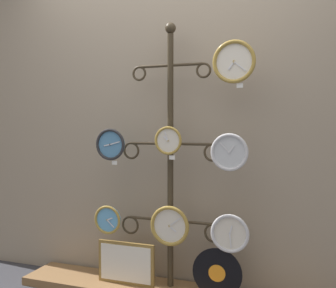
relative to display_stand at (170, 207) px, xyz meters
name	(u,v)px	position (x,y,z in m)	size (l,w,h in m)	color
shop_wall	(178,98)	(0.00, 0.16, 0.78)	(4.40, 0.04, 2.80)	gray
display_stand	(170,207)	(0.00, 0.00, 0.00)	(0.76, 0.43, 1.91)	#382D1E
clock_top_right	(234,62)	(0.46, -0.09, 0.98)	(0.28, 0.04, 0.28)	silver
clock_middle_left	(111,144)	(-0.42, -0.10, 0.44)	(0.23, 0.04, 0.23)	#4C84B2
clock_middle_center	(168,141)	(0.02, -0.09, 0.47)	(0.19, 0.04, 0.19)	silver
clock_middle_right	(230,152)	(0.43, -0.08, 0.40)	(0.25, 0.04, 0.25)	silver
clock_bottom_left	(108,220)	(-0.44, -0.10, -0.10)	(0.21, 0.04, 0.21)	#60A8DB
clock_bottom_center	(170,226)	(0.03, -0.08, -0.11)	(0.28, 0.04, 0.28)	silver
clock_bottom_right	(230,233)	(0.44, -0.09, -0.12)	(0.25, 0.04, 0.25)	silver
vinyl_record	(217,273)	(0.36, -0.09, -0.40)	(0.33, 0.01, 0.33)	black
picture_frame	(126,263)	(-0.31, -0.08, -0.41)	(0.43, 0.02, 0.30)	olive
price_tag_upper	(240,86)	(0.50, -0.09, 0.83)	(0.04, 0.00, 0.03)	white
price_tag_mid	(114,163)	(-0.38, -0.11, 0.31)	(0.04, 0.00, 0.03)	white
price_tag_lower	(172,157)	(0.04, -0.09, 0.36)	(0.04, 0.00, 0.03)	white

